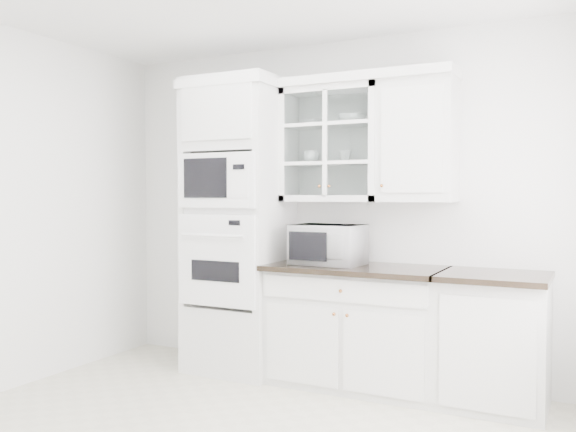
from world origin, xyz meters
The scene contains 12 objects.
room_shell centered at (0.00, 0.43, 1.78)m, with size 4.00×3.50×2.70m.
oven_column centered at (-0.75, 1.42, 1.20)m, with size 0.76×0.68×2.40m.
base_cabinet_run centered at (0.28, 1.45, 0.46)m, with size 1.32×0.67×0.92m.
extra_base_cabinet centered at (1.28, 1.45, 0.46)m, with size 0.72×0.67×0.92m.
upper_cabinet_glass centered at (0.03, 1.58, 1.85)m, with size 0.80×0.33×0.90m.
upper_cabinet_solid centered at (0.71, 1.58, 1.85)m, with size 0.55×0.33×0.90m, color silver.
crown_molding centered at (-0.07, 1.56, 2.33)m, with size 2.14×0.38×0.07m, color silver.
countertop_microwave centered at (0.06, 1.43, 1.07)m, with size 0.53×0.44×0.31m, color white.
bowl_a centered at (-0.15, 1.60, 2.03)m, with size 0.19×0.19×0.05m, color white.
bowl_b centered at (0.19, 1.58, 2.04)m, with size 0.21×0.21×0.07m, color white.
cup_a centered at (-0.15, 1.57, 1.76)m, with size 0.12×0.12×0.10m, color white.
cup_b centered at (0.12, 1.60, 1.76)m, with size 0.10×0.10×0.09m, color white.
Camera 1 is at (1.90, -2.87, 1.45)m, focal length 38.00 mm.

